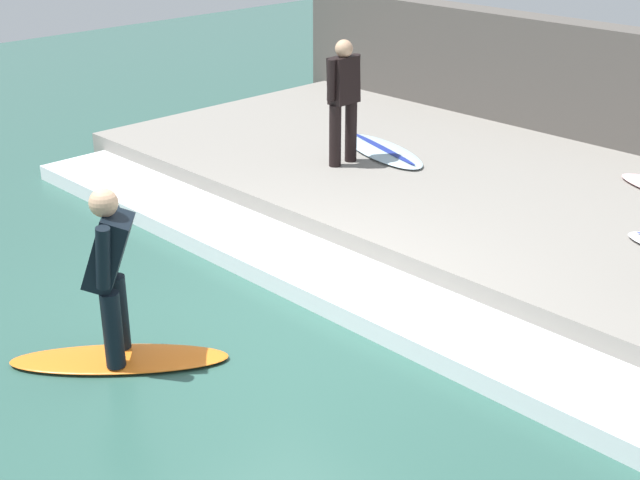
% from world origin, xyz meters
% --- Properties ---
extents(ground_plane, '(28.00, 28.00, 0.00)m').
position_xyz_m(ground_plane, '(0.00, 0.00, 0.00)').
color(ground_plane, '#2D564C').
extents(concrete_ledge, '(4.40, 10.66, 0.36)m').
position_xyz_m(concrete_ledge, '(3.57, 0.00, 0.18)').
color(concrete_ledge, gray).
rests_on(concrete_ledge, ground_plane).
extents(back_wall, '(0.50, 11.19, 1.84)m').
position_xyz_m(back_wall, '(6.02, 0.00, 0.92)').
color(back_wall, '#544F49').
rests_on(back_wall, ground_plane).
extents(wave_foam_crest, '(0.94, 10.13, 0.18)m').
position_xyz_m(wave_foam_crest, '(0.90, 0.00, 0.09)').
color(wave_foam_crest, white).
rests_on(wave_foam_crest, ground_plane).
extents(surfboard_riding, '(1.65, 1.54, 0.06)m').
position_xyz_m(surfboard_riding, '(-1.31, 0.49, 0.03)').
color(surfboard_riding, orange).
rests_on(surfboard_riding, ground_plane).
extents(surfer_riding, '(0.56, 0.56, 1.45)m').
position_xyz_m(surfer_riding, '(-1.31, 0.49, 0.87)').
color(surfer_riding, black).
rests_on(surfer_riding, surfboard_riding).
extents(surfer_waiting_far, '(0.51, 0.24, 1.50)m').
position_xyz_m(surfer_waiting_far, '(2.89, 2.06, 1.21)').
color(surfer_waiting_far, black).
rests_on(surfer_waiting_far, concrete_ledge).
extents(surfboard_waiting_far, '(1.03, 1.71, 0.07)m').
position_xyz_m(surfboard_waiting_far, '(3.55, 1.99, 0.39)').
color(surfboard_waiting_far, silver).
rests_on(surfboard_waiting_far, concrete_ledge).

